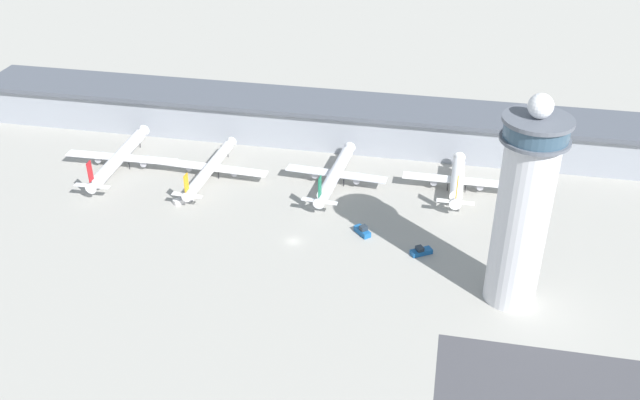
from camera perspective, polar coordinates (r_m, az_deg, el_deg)
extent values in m
plane|color=#9E9B93|center=(212.85, -2.14, -3.33)|extent=(1000.00, 1000.00, 0.00)
cube|color=#9399A3|center=(269.28, 1.25, 6.15)|extent=(279.70, 22.00, 13.96)
cube|color=#4C515B|center=(266.12, 1.27, 7.68)|extent=(279.70, 25.00, 1.60)
cylinder|color=silver|center=(184.96, 15.74, -1.86)|extent=(13.38, 13.38, 46.24)
cylinder|color=#565B66|center=(173.85, 16.83, 4.68)|extent=(16.54, 16.54, 0.80)
cylinder|color=#334C60|center=(172.86, 16.94, 5.40)|extent=(15.22, 15.22, 4.01)
cylinder|color=#565B66|center=(171.85, 17.07, 6.15)|extent=(16.54, 16.54, 1.00)
sphere|color=white|center=(170.51, 17.25, 7.20)|extent=(5.90, 5.90, 5.90)
cylinder|color=white|center=(259.41, -15.70, 3.38)|extent=(4.99, 35.91, 4.25)
cone|color=white|center=(275.42, -14.05, 5.27)|extent=(4.33, 3.91, 4.25)
cone|color=white|center=(243.48, -17.62, 1.16)|extent=(3.93, 5.18, 3.83)
cube|color=white|center=(260.31, -15.62, 3.30)|extent=(40.36, 5.23, 0.44)
cylinder|color=#A8A8B2|center=(265.28, -17.15, 3.28)|extent=(2.43, 4.73, 2.34)
cylinder|color=#A8A8B2|center=(258.30, -13.78, 3.03)|extent=(2.43, 4.73, 2.34)
cube|color=red|center=(240.14, -17.93, 2.19)|extent=(0.36, 2.81, 6.80)
cube|color=white|center=(242.20, -17.78, 1.08)|extent=(11.95, 2.25, 0.24)
cylinder|color=black|center=(274.34, -14.21, 4.34)|extent=(0.28, 0.28, 2.62)
cylinder|color=black|center=(259.67, -15.01, 2.65)|extent=(0.28, 0.28, 2.62)
cylinder|color=black|center=(262.13, -16.19, 2.75)|extent=(0.28, 0.28, 2.62)
cylinder|color=white|center=(246.91, -8.71, 2.65)|extent=(5.33, 34.14, 3.62)
cone|color=white|center=(262.18, -7.20, 4.52)|extent=(3.78, 3.44, 3.62)
cone|color=white|center=(231.71, -10.46, 0.46)|extent=(3.47, 4.50, 3.26)
cube|color=white|center=(247.76, -8.64, 2.59)|extent=(39.64, 6.38, 0.44)
cylinder|color=#A8A8B2|center=(252.16, -10.28, 2.68)|extent=(2.19, 4.08, 1.99)
cylinder|color=#A8A8B2|center=(246.24, -6.75, 2.26)|extent=(2.19, 4.08, 1.99)
cube|color=orange|center=(228.72, -10.65, 1.37)|extent=(0.44, 2.81, 5.79)
cube|color=white|center=(230.54, -10.59, 0.39)|extent=(10.23, 2.51, 0.24)
cylinder|color=black|center=(261.20, -7.38, 3.66)|extent=(0.28, 0.28, 2.44)
cylinder|color=black|center=(247.35, -8.12, 1.95)|extent=(0.28, 0.28, 2.44)
cylinder|color=black|center=(249.17, -9.21, 2.09)|extent=(0.28, 0.28, 2.44)
cylinder|color=silver|center=(239.43, 1.27, 2.20)|extent=(6.65, 32.45, 4.12)
cone|color=silver|center=(254.87, 2.30, 4.06)|extent=(4.40, 4.02, 4.12)
cone|color=silver|center=(223.85, 0.06, 0.00)|extent=(4.09, 5.22, 3.71)
cube|color=silver|center=(240.32, 1.30, 2.12)|extent=(34.94, 7.12, 0.44)
cylinder|color=#A8A8B2|center=(243.45, -0.30, 2.20)|extent=(2.62, 4.70, 2.27)
cylinder|color=#A8A8B2|center=(240.30, 3.04, 1.74)|extent=(2.62, 4.70, 2.27)
cube|color=#14704C|center=(220.32, -0.01, 1.07)|extent=(0.52, 2.81, 6.59)
cube|color=silver|center=(222.49, -0.04, -0.08)|extent=(11.66, 2.90, 0.24)
cylinder|color=black|center=(253.78, 2.12, 3.08)|extent=(0.28, 0.28, 2.64)
cylinder|color=black|center=(240.33, 1.91, 1.38)|extent=(0.28, 0.28, 2.64)
cylinder|color=black|center=(241.58, 0.59, 1.57)|extent=(0.28, 0.28, 2.64)
cylinder|color=white|center=(240.15, 10.94, 1.67)|extent=(4.39, 23.77, 4.21)
cone|color=white|center=(252.32, 11.07, 3.17)|extent=(4.24, 3.82, 4.21)
cone|color=white|center=(227.62, 10.79, -0.05)|extent=(3.83, 5.08, 3.79)
cube|color=white|center=(240.92, 10.93, 1.58)|extent=(36.16, 4.68, 0.44)
cylinder|color=#A8A8B2|center=(242.45, 9.12, 1.61)|extent=(2.35, 4.65, 2.31)
cylinder|color=#A8A8B2|center=(242.61, 12.69, 1.24)|extent=(2.35, 4.65, 2.31)
cube|color=orange|center=(224.02, 10.91, 1.02)|extent=(0.32, 2.80, 6.73)
cube|color=white|center=(226.19, 10.78, -0.14)|extent=(11.79, 2.09, 0.24)
cylinder|color=black|center=(251.14, 10.96, 2.16)|extent=(0.28, 0.28, 2.54)
cylinder|color=black|center=(241.55, 11.55, 0.87)|extent=(0.28, 0.28, 2.54)
cylinder|color=black|center=(241.48, 10.16, 1.01)|extent=(0.28, 0.28, 2.54)
cube|color=black|center=(216.42, 3.39, -2.71)|extent=(5.14, 5.35, 0.12)
cube|color=#195699|center=(215.98, 3.40, -2.53)|extent=(5.86, 6.14, 1.73)
cube|color=#232D38|center=(214.70, 3.50, -2.25)|extent=(2.80, 2.78, 1.42)
cube|color=black|center=(236.11, -10.88, -0.15)|extent=(5.48, 5.51, 0.12)
cube|color=silver|center=(235.77, -10.90, -0.01)|extent=(6.26, 6.30, 1.45)
cube|color=#232D38|center=(235.31, -10.79, 0.31)|extent=(2.94, 2.94, 1.19)
cube|color=black|center=(209.48, 8.09, -4.27)|extent=(5.81, 4.94, 0.12)
cube|color=#195699|center=(209.11, 8.10, -4.12)|extent=(6.72, 5.56, 1.40)
cube|color=#232D38|center=(208.12, 7.98, -3.87)|extent=(2.82, 2.94, 1.15)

